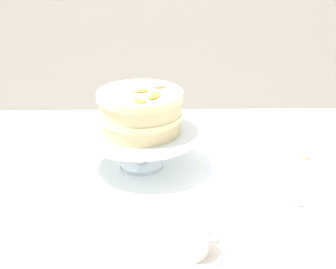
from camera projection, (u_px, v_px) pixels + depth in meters
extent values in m
cube|color=white|center=(187.00, 190.00, 1.14)|extent=(1.40, 1.00, 0.03)
cylinder|color=brown|center=(6.00, 225.00, 1.64)|extent=(0.06, 0.06, 0.71)
cube|color=white|center=(142.00, 166.00, 1.22)|extent=(0.34, 0.34, 0.00)
cylinder|color=silver|center=(142.00, 164.00, 1.21)|extent=(0.11, 0.11, 0.01)
cylinder|color=silver|center=(141.00, 149.00, 1.20)|extent=(0.03, 0.03, 0.07)
cylinder|color=silver|center=(141.00, 133.00, 1.18)|extent=(0.29, 0.29, 0.01)
cylinder|color=beige|center=(141.00, 124.00, 1.17)|extent=(0.20, 0.20, 0.04)
cylinder|color=beige|center=(140.00, 115.00, 1.16)|extent=(0.20, 0.20, 0.01)
cylinder|color=beige|center=(140.00, 106.00, 1.15)|extent=(0.20, 0.20, 0.04)
cylinder|color=beige|center=(140.00, 95.00, 1.14)|extent=(0.21, 0.21, 0.02)
ellipsoid|color=orange|center=(142.00, 91.00, 1.13)|extent=(0.04, 0.03, 0.01)
ellipsoid|color=yellow|center=(156.00, 94.00, 1.11)|extent=(0.03, 0.04, 0.01)
ellipsoid|color=#E56B51|center=(140.00, 89.00, 1.14)|extent=(0.03, 0.02, 0.01)
ellipsoid|color=orange|center=(153.00, 97.00, 1.09)|extent=(0.04, 0.03, 0.01)
ellipsoid|color=#E56B51|center=(159.00, 86.00, 1.16)|extent=(0.03, 0.02, 0.00)
ellipsoid|color=pink|center=(136.00, 89.00, 1.14)|extent=(0.03, 0.03, 0.01)
ellipsoid|color=orange|center=(140.00, 101.00, 1.07)|extent=(0.04, 0.04, 0.00)
cylinder|color=silver|center=(189.00, 254.00, 0.89)|extent=(0.12, 0.12, 0.01)
cylinder|color=silver|center=(190.00, 239.00, 0.88)|extent=(0.07, 0.07, 0.06)
torus|color=silver|center=(214.00, 238.00, 0.88)|extent=(0.03, 0.01, 0.03)
ellipsoid|color=#E56B51|center=(305.00, 158.00, 1.26)|extent=(0.04, 0.03, 0.00)
ellipsoid|color=pink|center=(297.00, 203.00, 1.05)|extent=(0.04, 0.03, 0.00)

